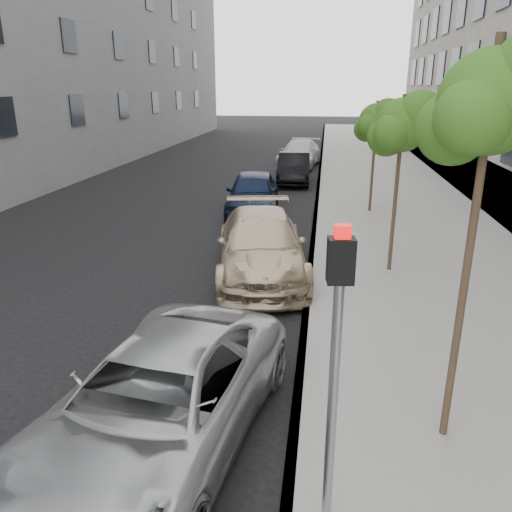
% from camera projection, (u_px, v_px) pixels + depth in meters
% --- Properties ---
extents(ground, '(160.00, 160.00, 0.00)m').
position_uv_depth(ground, '(187.00, 501.00, 5.88)').
color(ground, black).
rests_on(ground, ground).
extents(sidewalk, '(6.40, 72.00, 0.14)m').
position_uv_depth(sidewalk, '(376.00, 172.00, 27.80)').
color(sidewalk, gray).
rests_on(sidewalk, ground).
extents(curb, '(0.15, 72.00, 0.14)m').
position_uv_depth(curb, '(320.00, 171.00, 28.21)').
color(curb, '#9E9B93').
rests_on(curb, ground).
extents(tree_near, '(1.55, 1.35, 5.10)m').
position_uv_depth(tree_near, '(493.00, 104.00, 5.43)').
color(tree_near, '#38281C').
rests_on(tree_near, sidewalk).
extents(tree_mid, '(1.63, 1.43, 4.43)m').
position_uv_depth(tree_mid, '(403.00, 125.00, 11.75)').
color(tree_mid, '#38281C').
rests_on(tree_mid, sidewalk).
extents(tree_far, '(1.62, 1.42, 4.11)m').
position_uv_depth(tree_far, '(377.00, 121.00, 17.95)').
color(tree_far, '#38281C').
rests_on(tree_far, sidewalk).
extents(signal_pole, '(0.26, 0.21, 3.36)m').
position_uv_depth(signal_pole, '(335.00, 354.00, 4.74)').
color(signal_pole, '#939699').
rests_on(signal_pole, sidewalk).
extents(minivan, '(3.18, 5.49, 1.44)m').
position_uv_depth(minivan, '(158.00, 402.00, 6.52)').
color(minivan, '#ACAFB1').
rests_on(minivan, ground).
extents(suv, '(3.05, 5.67, 1.56)m').
position_uv_depth(suv, '(261.00, 245.00, 12.78)').
color(suv, '#C6AF8D').
rests_on(suv, ground).
extents(sedan_blue, '(2.26, 4.82, 1.60)m').
position_uv_depth(sedan_blue, '(253.00, 193.00, 18.86)').
color(sedan_blue, black).
rests_on(sedan_blue, ground).
extents(sedan_black, '(1.72, 4.50, 1.46)m').
position_uv_depth(sedan_black, '(294.00, 168.00, 25.04)').
color(sedan_black, black).
rests_on(sedan_black, ground).
extents(sedan_rear, '(2.69, 5.47, 1.53)m').
position_uv_depth(sedan_rear, '(300.00, 154.00, 30.15)').
color(sedan_rear, '#A9ACB2').
rests_on(sedan_rear, ground).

